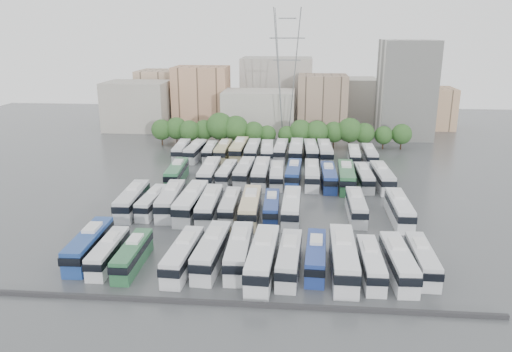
# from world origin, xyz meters

# --- Properties ---
(ground) EXTENTS (220.00, 220.00, 0.00)m
(ground) POSITION_xyz_m (0.00, 0.00, 0.00)
(ground) COLOR #424447
(ground) RESTS_ON ground
(parapet) EXTENTS (56.00, 0.50, 0.50)m
(parapet) POSITION_xyz_m (0.00, -33.00, 0.25)
(parapet) COLOR #2D2D30
(parapet) RESTS_ON ground
(tree_line) EXTENTS (65.42, 7.41, 8.68)m
(tree_line) POSITION_xyz_m (-1.66, 42.06, 4.33)
(tree_line) COLOR black
(tree_line) RESTS_ON ground
(city_buildings) EXTENTS (102.00, 35.00, 20.00)m
(city_buildings) POSITION_xyz_m (-7.46, 71.86, 7.87)
(city_buildings) COLOR #9E998E
(city_buildings) RESTS_ON ground
(apartment_tower) EXTENTS (14.00, 14.00, 26.00)m
(apartment_tower) POSITION_xyz_m (34.00, 58.00, 13.00)
(apartment_tower) COLOR silver
(apartment_tower) RESTS_ON ground
(electricity_pylon) EXTENTS (9.00, 6.91, 33.83)m
(electricity_pylon) POSITION_xyz_m (2.00, 50.00, 18.66)
(electricity_pylon) COLOR slate
(electricity_pylon) RESTS_ON ground
(bus_r0_s0) EXTENTS (3.15, 12.47, 3.89)m
(bus_r0_s0) POSITION_xyz_m (-21.32, -22.94, 1.91)
(bus_r0_s0) COLOR navy
(bus_r0_s0) RESTS_ON ground
(bus_r0_s1) EXTENTS (2.62, 10.86, 3.39)m
(bus_r0_s1) POSITION_xyz_m (-18.18, -24.38, 1.66)
(bus_r0_s1) COLOR silver
(bus_r0_s1) RESTS_ON ground
(bus_r0_s2) EXTENTS (2.52, 10.92, 3.42)m
(bus_r0_s2) POSITION_xyz_m (-14.83, -24.89, 1.68)
(bus_r0_s2) COLOR #2A623C
(bus_r0_s2) RESTS_ON ground
(bus_r0_s4) EXTENTS (3.19, 12.11, 3.77)m
(bus_r0_s4) POSITION_xyz_m (-8.34, -24.80, 1.85)
(bus_r0_s4) COLOR silver
(bus_r0_s4) RESTS_ON ground
(bus_r0_s5) EXTENTS (3.41, 12.78, 3.97)m
(bus_r0_s5) POSITION_xyz_m (-4.96, -23.36, 1.95)
(bus_r0_s5) COLOR silver
(bus_r0_s5) RESTS_ON ground
(bus_r0_s6) EXTENTS (2.96, 12.54, 3.92)m
(bus_r0_s6) POSITION_xyz_m (-1.48, -23.16, 1.92)
(bus_r0_s6) COLOR silver
(bus_r0_s6) RESTS_ON ground
(bus_r0_s7) EXTENTS (3.53, 13.75, 4.28)m
(bus_r0_s7) POSITION_xyz_m (1.70, -25.30, 2.10)
(bus_r0_s7) COLOR silver
(bus_r0_s7) RESTS_ON ground
(bus_r0_s8) EXTENTS (3.18, 11.97, 3.72)m
(bus_r0_s8) POSITION_xyz_m (4.92, -24.48, 1.83)
(bus_r0_s8) COLOR silver
(bus_r0_s8) RESTS_ON ground
(bus_r0_s9) EXTENTS (3.00, 11.36, 3.53)m
(bus_r0_s9) POSITION_xyz_m (8.20, -23.31, 1.73)
(bus_r0_s9) COLOR navy
(bus_r0_s9) RESTS_ON ground
(bus_r0_s10) EXTENTS (3.15, 13.71, 4.29)m
(bus_r0_s10) POSITION_xyz_m (11.53, -24.32, 2.11)
(bus_r0_s10) COLOR silver
(bus_r0_s10) RESTS_ON ground
(bus_r0_s11) EXTENTS (2.52, 11.21, 3.51)m
(bus_r0_s11) POSITION_xyz_m (14.81, -24.69, 1.72)
(bus_r0_s11) COLOR silver
(bus_r0_s11) RESTS_ON ground
(bus_r0_s12) EXTENTS (3.08, 12.10, 3.77)m
(bus_r0_s12) POSITION_xyz_m (18.16, -24.33, 1.85)
(bus_r0_s12) COLOR silver
(bus_r0_s12) RESTS_ON ground
(bus_r0_s13) EXTENTS (2.54, 11.18, 3.50)m
(bus_r0_s13) POSITION_xyz_m (21.26, -23.09, 1.72)
(bus_r0_s13) COLOR silver
(bus_r0_s13) RESTS_ON ground
(bus_r1_s0) EXTENTS (3.30, 12.80, 3.98)m
(bus_r1_s0) POSITION_xyz_m (-21.37, -5.41, 1.96)
(bus_r1_s0) COLOR silver
(bus_r1_s0) RESTS_ON ground
(bus_r1_s1) EXTENTS (2.81, 11.15, 3.47)m
(bus_r1_s1) POSITION_xyz_m (-18.05, -5.37, 1.70)
(bus_r1_s1) COLOR silver
(bus_r1_s1) RESTS_ON ground
(bus_r1_s2) EXTENTS (3.44, 12.98, 4.03)m
(bus_r1_s2) POSITION_xyz_m (-15.06, -4.97, 1.98)
(bus_r1_s2) COLOR silver
(bus_r1_s2) RESTS_ON ground
(bus_r1_s3) EXTENTS (3.34, 13.62, 4.25)m
(bus_r1_s3) POSITION_xyz_m (-11.42, -5.90, 2.09)
(bus_r1_s3) COLOR silver
(bus_r1_s3) RESTS_ON ground
(bus_r1_s4) EXTENTS (2.98, 12.66, 3.96)m
(bus_r1_s4) POSITION_xyz_m (-8.26, -6.80, 1.94)
(bus_r1_s4) COLOR silver
(bus_r1_s4) RESTS_ON ground
(bus_r1_s5) EXTENTS (2.54, 11.32, 3.55)m
(bus_r1_s5) POSITION_xyz_m (-5.05, -6.10, 1.74)
(bus_r1_s5) COLOR silver
(bus_r1_s5) RESTS_ON ground
(bus_r1_s6) EXTENTS (3.04, 12.90, 4.03)m
(bus_r1_s6) POSITION_xyz_m (-1.69, -6.88, 1.98)
(bus_r1_s6) COLOR #CCB88C
(bus_r1_s6) RESTS_ON ground
(bus_r1_s7) EXTENTS (2.64, 10.95, 3.42)m
(bus_r1_s7) POSITION_xyz_m (1.60, -5.94, 1.68)
(bus_r1_s7) COLOR navy
(bus_r1_s7) RESTS_ON ground
(bus_r1_s8) EXTENTS (2.97, 12.54, 3.92)m
(bus_r1_s8) POSITION_xyz_m (4.79, -6.37, 1.92)
(bus_r1_s8) COLOR silver
(bus_r1_s8) RESTS_ON ground
(bus_r1_s11) EXTENTS (2.56, 11.71, 3.67)m
(bus_r1_s11) POSITION_xyz_m (15.06, -4.76, 1.80)
(bus_r1_s11) COLOR silver
(bus_r1_s11) RESTS_ON ground
(bus_r1_s13) EXTENTS (2.74, 12.46, 3.91)m
(bus_r1_s13) POSITION_xyz_m (21.63, -5.71, 1.92)
(bus_r1_s13) COLOR white
(bus_r1_s13) RESTS_ON ground
(bus_r2_s1) EXTENTS (3.33, 12.55, 3.90)m
(bus_r2_s1) POSITION_xyz_m (-17.97, 11.02, 1.91)
(bus_r2_s1) COLOR #2E6C44
(bus_r2_s1) RESTS_ON ground
(bus_r2_s3) EXTENTS (3.17, 13.23, 4.13)m
(bus_r2_s3) POSITION_xyz_m (-11.53, 11.09, 2.03)
(bus_r2_s3) COLOR silver
(bus_r2_s3) RESTS_ON ground
(bus_r2_s4) EXTENTS (2.99, 11.34, 3.53)m
(bus_r2_s4) POSITION_xyz_m (-8.28, 12.14, 1.73)
(bus_r2_s4) COLOR silver
(bus_r2_s4) RESTS_ON ground
(bus_r2_s5) EXTENTS (3.23, 12.67, 3.94)m
(bus_r2_s5) POSITION_xyz_m (-4.85, 12.73, 1.94)
(bus_r2_s5) COLOR silver
(bus_r2_s5) RESTS_ON ground
(bus_r2_s6) EXTENTS (2.87, 13.12, 4.12)m
(bus_r2_s6) POSITION_xyz_m (-1.54, 12.05, 2.02)
(bus_r2_s6) COLOR silver
(bus_r2_s6) RESTS_ON ground
(bus_r2_s7) EXTENTS (2.81, 11.56, 3.61)m
(bus_r2_s7) POSITION_xyz_m (1.58, 11.73, 1.77)
(bus_r2_s7) COLOR silver
(bus_r2_s7) RESTS_ON ground
(bus_r2_s8) EXTENTS (3.18, 12.34, 3.84)m
(bus_r2_s8) POSITION_xyz_m (4.80, 12.59, 1.89)
(bus_r2_s8) COLOR navy
(bus_r2_s8) RESTS_ON ground
(bus_r2_s9) EXTENTS (2.80, 12.56, 3.94)m
(bus_r2_s9) POSITION_xyz_m (8.31, 12.07, 1.93)
(bus_r2_s9) COLOR silver
(bus_r2_s9) RESTS_ON ground
(bus_r2_s10) EXTENTS (2.83, 12.12, 3.79)m
(bus_r2_s10) POSITION_xyz_m (11.49, 11.11, 1.86)
(bus_r2_s10) COLOR navy
(bus_r2_s10) RESTS_ON ground
(bus_r2_s11) EXTENTS (3.40, 13.46, 4.19)m
(bus_r2_s11) POSITION_xyz_m (14.78, 10.92, 2.06)
(bus_r2_s11) COLOR #2C663C
(bus_r2_s11) RESTS_ON ground
(bus_r2_s12) EXTENTS (2.92, 11.82, 3.69)m
(bus_r2_s12) POSITION_xyz_m (18.16, 11.67, 1.81)
(bus_r2_s12) COLOR silver
(bus_r2_s12) RESTS_ON ground
(bus_r2_s13) EXTENTS (3.31, 12.77, 3.97)m
(bus_r2_s13) POSITION_xyz_m (21.58, 11.64, 1.95)
(bus_r2_s13) COLOR silver
(bus_r2_s13) RESTS_ON ground
(bus_r3_s0) EXTENTS (3.07, 11.78, 3.66)m
(bus_r3_s0) POSITION_xyz_m (-21.54, 29.99, 1.80)
(bus_r3_s0) COLOR silver
(bus_r3_s0) RESTS_ON ground
(bus_r3_s1) EXTENTS (3.21, 12.16, 3.78)m
(bus_r3_s1) POSITION_xyz_m (-18.13, 29.33, 1.86)
(bus_r3_s1) COLOR silver
(bus_r3_s1) RESTS_ON ground
(bus_r3_s2) EXTENTS (2.75, 10.90, 3.40)m
(bus_r3_s2) POSITION_xyz_m (-14.82, 30.14, 1.67)
(bus_r3_s2) COLOR silver
(bus_r3_s2) RESTS_ON ground
(bus_r3_s3) EXTENTS (2.69, 12.25, 3.84)m
(bus_r3_s3) POSITION_xyz_m (-11.68, 29.82, 1.89)
(bus_r3_s3) COLOR tan
(bus_r3_s3) RESTS_ON ground
(bus_r3_s4) EXTENTS (3.19, 13.22, 4.13)m
(bus_r3_s4) POSITION_xyz_m (-8.18, 31.26, 2.03)
(bus_r3_s4) COLOR beige
(bus_r3_s4) RESTS_ON ground
(bus_r3_s5) EXTENTS (2.81, 12.81, 4.02)m
(bus_r3_s5) POSITION_xyz_m (-4.89, 29.93, 1.97)
(bus_r3_s5) COLOR silver
(bus_r3_s5) RESTS_ON ground
(bus_r3_s6) EXTENTS (3.32, 12.46, 3.87)m
(bus_r3_s6) POSITION_xyz_m (-1.51, 29.82, 1.90)
(bus_r3_s6) COLOR silver
(bus_r3_s6) RESTS_ON ground
(bus_r3_s7) EXTENTS (3.09, 12.36, 3.85)m
(bus_r3_s7) POSITION_xyz_m (1.55, 31.31, 1.89)
(bus_r3_s7) COLOR silver
(bus_r3_s7) RESTS_ON ground
(bus_r3_s8) EXTENTS (3.27, 13.45, 4.20)m
(bus_r3_s8) POSITION_xyz_m (5.09, 30.35, 2.06)
(bus_r3_s8) COLOR silver
(bus_r3_s8) RESTS_ON ground
(bus_r3_s9) EXTENTS (3.34, 12.94, 4.03)m
(bus_r3_s9) POSITION_xyz_m (8.42, 30.71, 1.98)
(bus_r3_s9) COLOR silver
(bus_r3_s9) RESTS_ON ground
(bus_r3_s10) EXTENTS (3.24, 13.37, 4.17)m
(bus_r3_s10) POSITION_xyz_m (11.57, 30.05, 2.05)
(bus_r3_s10) COLOR silver
(bus_r3_s10) RESTS_ON ground
(bus_r3_s12) EXTENTS (3.00, 11.24, 3.49)m
(bus_r3_s12) POSITION_xyz_m (18.04, 29.04, 1.71)
(bus_r3_s12) COLOR white
(bus_r3_s12) RESTS_ON ground
(bus_r3_s13) EXTENTS (2.59, 11.63, 3.65)m
(bus_r3_s13) POSITION_xyz_m (21.47, 29.21, 1.79)
(bus_r3_s13) COLOR silver
(bus_r3_s13) RESTS_ON ground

